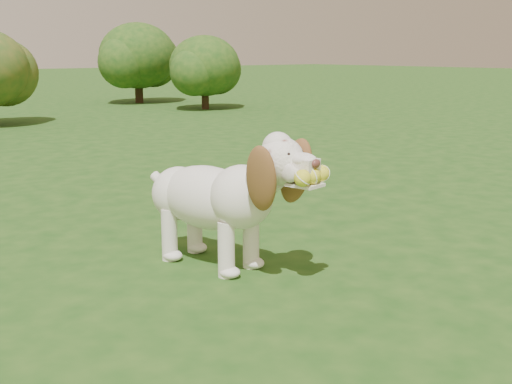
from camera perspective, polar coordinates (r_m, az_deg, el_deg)
ground at (r=3.08m, az=-7.24°, el=-9.37°), size 80.00×80.00×0.00m
dog at (r=3.37m, az=-3.07°, el=-0.14°), size 0.53×1.17×0.76m
shrub_f at (r=14.77m, az=-10.47°, el=11.82°), size 1.70×1.70×1.76m
shrub_d at (r=12.95m, az=-4.58°, el=11.11°), size 1.40×1.40×1.45m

